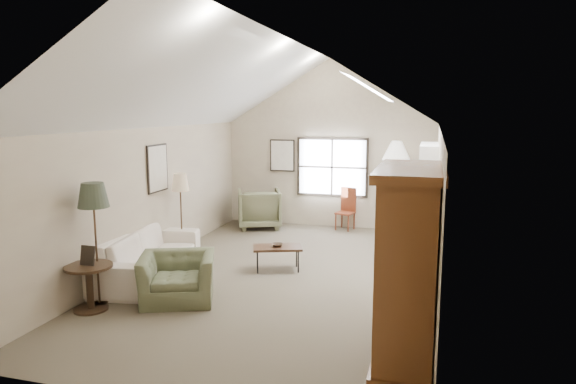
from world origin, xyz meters
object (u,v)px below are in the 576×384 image
(sofa, at_px, (149,254))
(side_table, at_px, (90,288))
(armoire, at_px, (408,266))
(armchair_far, at_px, (259,208))
(side_chair, at_px, (345,209))
(armchair_near, at_px, (178,278))
(coffee_table, at_px, (277,258))

(sofa, relative_size, side_table, 3.99)
(armoire, xyz_separation_m, armchair_far, (-3.74, 5.78, -0.64))
(armchair_far, xyz_separation_m, side_chair, (2.03, 0.32, 0.03))
(armoire, height_order, armchair_near, armoire)
(armchair_near, height_order, coffee_table, armchair_near)
(coffee_table, relative_size, side_table, 1.28)
(armchair_far, relative_size, side_table, 1.54)
(sofa, height_order, side_chair, side_chair)
(sofa, xyz_separation_m, side_chair, (2.67, 4.26, 0.11))
(armoire, distance_m, side_chair, 6.36)
(sofa, height_order, armchair_far, armchair_far)
(sofa, distance_m, armchair_near, 1.38)
(armchair_near, bearing_deg, sofa, 115.99)
(side_table, bearing_deg, coffee_table, 50.49)
(sofa, height_order, side_table, sofa)
(armoire, relative_size, side_table, 3.33)
(armoire, distance_m, coffee_table, 3.69)
(side_chair, bearing_deg, armchair_far, -154.52)
(sofa, height_order, armchair_near, sofa)
(side_table, distance_m, side_chair, 6.44)
(armchair_far, distance_m, coffee_table, 3.38)
(armchair_far, bearing_deg, side_table, 61.24)
(sofa, xyz_separation_m, armchair_far, (0.64, 3.94, 0.08))
(armoire, bearing_deg, armchair_far, 122.89)
(armchair_far, distance_m, side_table, 5.57)
(sofa, xyz_separation_m, armchair_near, (1.02, -0.92, -0.04))
(coffee_table, xyz_separation_m, side_chair, (0.64, 3.39, 0.28))
(armoire, relative_size, armchair_far, 2.16)
(armchair_near, relative_size, side_table, 1.62)
(coffee_table, bearing_deg, armoire, -49.06)
(armchair_near, height_order, side_table, armchair_near)
(armchair_near, xyz_separation_m, coffee_table, (1.01, 1.79, -0.13))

